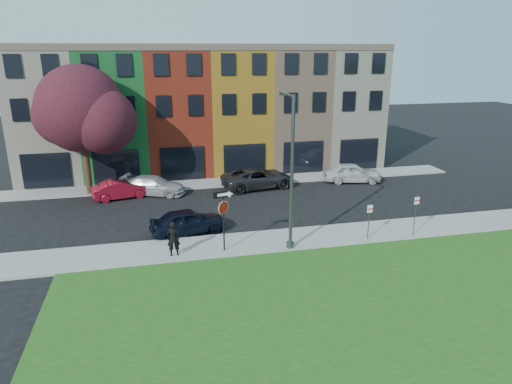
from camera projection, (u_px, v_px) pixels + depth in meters
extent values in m
plane|color=black|center=(310.00, 264.00, 22.44)|extent=(120.00, 120.00, 0.00)
cube|color=gray|center=(326.00, 236.00, 25.63)|extent=(40.00, 3.00, 0.12)
cube|color=gray|center=(210.00, 183.00, 35.73)|extent=(40.00, 2.40, 0.12)
cube|color=beige|center=(53.00, 114.00, 37.47)|extent=(5.00, 10.00, 10.00)
cube|color=#25883C|center=(117.00, 112.00, 38.53)|extent=(5.00, 10.00, 10.00)
cube|color=#B0311D|center=(176.00, 110.00, 39.58)|extent=(5.00, 10.00, 10.00)
cube|color=gold|center=(233.00, 109.00, 40.64)|extent=(5.00, 10.00, 10.00)
cube|color=#9F7E66|center=(287.00, 107.00, 41.69)|extent=(5.00, 10.00, 10.00)
cube|color=beige|center=(338.00, 106.00, 42.75)|extent=(5.00, 10.00, 10.00)
cube|color=black|center=(214.00, 162.00, 36.46)|extent=(30.00, 0.12, 2.60)
cylinder|color=black|center=(224.00, 222.00, 23.28)|extent=(0.08, 0.08, 3.15)
cylinder|color=silver|center=(223.00, 207.00, 23.02)|extent=(0.70, 0.20, 0.72)
cylinder|color=maroon|center=(223.00, 208.00, 23.00)|extent=(0.66, 0.18, 0.68)
cube|color=black|center=(223.00, 194.00, 22.81)|extent=(1.03, 0.29, 0.34)
cube|color=silver|center=(223.00, 195.00, 22.78)|extent=(0.65, 0.17, 0.14)
imported|color=black|center=(173.00, 239.00, 22.90)|extent=(0.67, 0.45, 1.81)
imported|color=black|center=(188.00, 221.00, 26.03)|extent=(3.44, 4.95, 1.45)
imported|color=maroon|center=(121.00, 189.00, 32.14)|extent=(3.21, 4.63, 1.32)
imported|color=#AFAFB4|center=(153.00, 185.00, 32.99)|extent=(4.96, 5.89, 1.35)
imported|color=black|center=(258.00, 178.00, 34.53)|extent=(4.25, 6.31, 1.53)
imported|color=silver|center=(352.00, 173.00, 36.06)|extent=(3.65, 5.24, 1.53)
cylinder|color=#444649|center=(292.00, 175.00, 22.89)|extent=(0.18, 0.18, 7.94)
cylinder|color=#444649|center=(290.00, 245.00, 24.04)|extent=(0.40, 0.40, 0.30)
cylinder|color=#444649|center=(288.00, 95.00, 22.66)|extent=(0.18, 2.00, 0.12)
cube|color=#444649|center=(283.00, 94.00, 23.71)|extent=(0.27, 0.56, 0.16)
cylinder|color=#444649|center=(369.00, 221.00, 24.85)|extent=(0.05, 0.05, 2.05)
cube|color=silver|center=(370.00, 209.00, 24.60)|extent=(0.32, 0.03, 0.42)
cube|color=maroon|center=(370.00, 209.00, 24.58)|extent=(0.32, 0.02, 0.06)
cylinder|color=#444649|center=(415.00, 215.00, 25.23)|extent=(0.05, 0.05, 2.41)
cube|color=silver|center=(417.00, 201.00, 24.94)|extent=(0.32, 0.05, 0.42)
cube|color=maroon|center=(417.00, 201.00, 24.92)|extent=(0.32, 0.04, 0.06)
cylinder|color=black|center=(87.00, 166.00, 32.50)|extent=(0.44, 0.44, 3.98)
sphere|color=black|center=(80.00, 109.00, 31.27)|extent=(5.98, 5.98, 5.98)
sphere|color=black|center=(103.00, 121.00, 30.97)|extent=(4.48, 4.48, 4.48)
sphere|color=black|center=(63.00, 116.00, 32.14)|extent=(4.19, 4.19, 4.19)
sphere|color=black|center=(84.00, 92.00, 31.57)|extent=(3.59, 3.59, 3.59)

